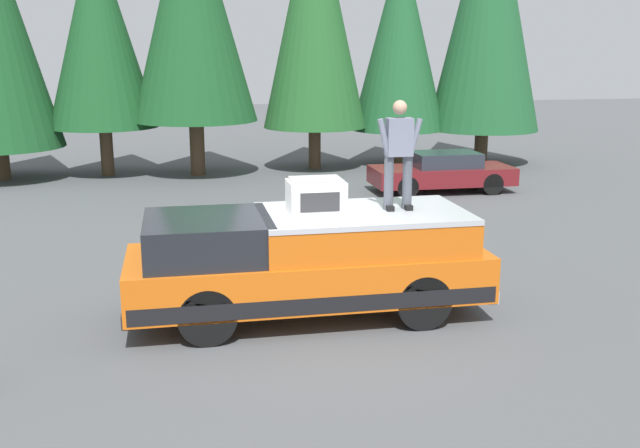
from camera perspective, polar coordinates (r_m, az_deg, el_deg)
ground_plane at (r=11.46m, az=-1.81°, el=-7.49°), size 90.00×90.00×0.00m
pickup_truck at (r=11.40m, az=-0.96°, el=-2.98°), size 2.01×5.54×1.65m
compressor_unit at (r=11.04m, az=-0.32°, el=2.12°), size 0.65×0.84×0.56m
person_on_truck_bed at (r=11.39m, az=6.14°, el=5.59°), size 0.29×0.72×1.69m
parked_car_maroon at (r=21.76m, az=9.48°, el=4.00°), size 1.64×4.10×1.16m
conifer_far_left at (r=27.29m, az=12.95°, el=16.44°), size 3.94×3.94×10.10m
conifer_left at (r=26.66m, az=6.22°, el=14.28°), size 3.33×3.33×7.78m
conifer_center_left at (r=25.42m, az=-0.44°, el=16.37°), size 3.51×3.51×9.32m
conifer_center_right at (r=24.49m, az=-9.94°, el=16.49°), size 4.02×4.02×9.16m
conifer_right at (r=25.11m, az=-16.82°, el=14.29°), size 3.48×3.48×7.83m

